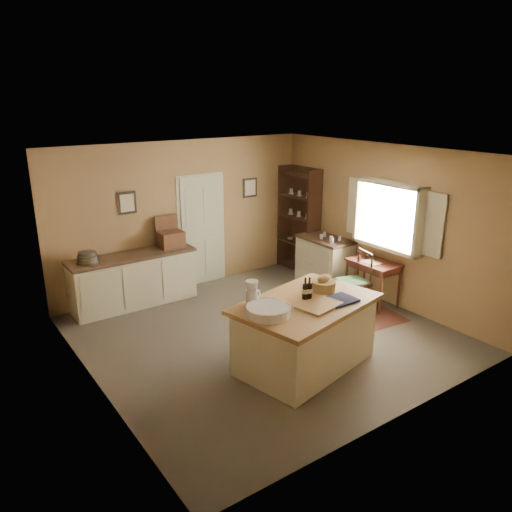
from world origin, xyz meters
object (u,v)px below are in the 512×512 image
(right_cabinet, at_px, (324,260))
(shelving_unit, at_px, (301,220))
(work_island, at_px, (304,332))
(sideboard, at_px, (134,278))
(desk_chair, at_px, (353,282))
(writing_desk, at_px, (373,267))

(right_cabinet, height_order, shelving_unit, shelving_unit)
(work_island, relative_size, sideboard, 0.97)
(desk_chair, relative_size, right_cabinet, 0.93)
(work_island, distance_m, shelving_unit, 3.91)
(sideboard, height_order, desk_chair, sideboard)
(writing_desk, bearing_deg, work_island, -158.50)
(work_island, xyz_separation_m, writing_desk, (2.28, 0.90, 0.18))
(right_cabinet, distance_m, shelving_unit, 1.10)
(writing_desk, distance_m, right_cabinet, 1.22)
(work_island, height_order, writing_desk, work_island)
(work_island, bearing_deg, desk_chair, 14.08)
(work_island, xyz_separation_m, shelving_unit, (2.43, 3.01, 0.57))
(work_island, height_order, sideboard, work_island)
(sideboard, height_order, writing_desk, sideboard)
(desk_chair, bearing_deg, writing_desk, 14.74)
(writing_desk, distance_m, shelving_unit, 2.15)
(right_cabinet, bearing_deg, work_island, -137.35)
(sideboard, bearing_deg, right_cabinet, -18.45)
(right_cabinet, bearing_deg, shelving_unit, 80.35)
(sideboard, distance_m, shelving_unit, 3.54)
(work_island, height_order, shelving_unit, shelving_unit)
(desk_chair, distance_m, right_cabinet, 1.30)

